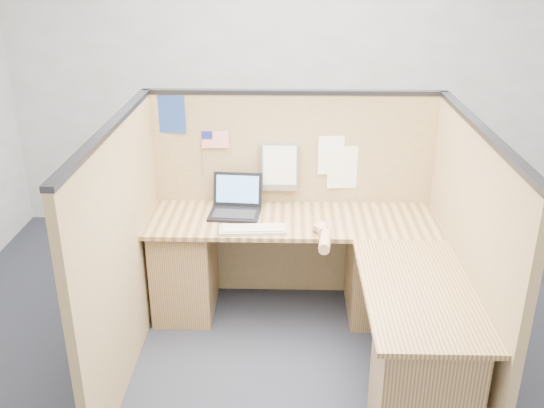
{
  "coord_description": "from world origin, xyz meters",
  "views": [
    {
      "loc": [
        -0.04,
        -3.02,
        2.41
      ],
      "look_at": [
        -0.13,
        0.5,
        0.91
      ],
      "focal_mm": 40.0,
      "sensor_mm": 36.0,
      "label": 1
    }
  ],
  "objects_px": {
    "l_desk": "(321,293)",
    "laptop": "(235,203)",
    "keyboard": "(253,229)",
    "mouse": "(321,229)"
  },
  "relations": [
    {
      "from": "l_desk",
      "to": "keyboard",
      "type": "relative_size",
      "value": 4.45
    },
    {
      "from": "l_desk",
      "to": "laptop",
      "type": "relative_size",
      "value": 5.48
    },
    {
      "from": "l_desk",
      "to": "laptop",
      "type": "height_order",
      "value": "laptop"
    },
    {
      "from": "keyboard",
      "to": "mouse",
      "type": "relative_size",
      "value": 4.21
    },
    {
      "from": "keyboard",
      "to": "mouse",
      "type": "bearing_deg",
      "value": -4.28
    },
    {
      "from": "keyboard",
      "to": "mouse",
      "type": "height_order",
      "value": "mouse"
    },
    {
      "from": "l_desk",
      "to": "mouse",
      "type": "height_order",
      "value": "mouse"
    },
    {
      "from": "laptop",
      "to": "mouse",
      "type": "xyz_separation_m",
      "value": [
        0.58,
        -0.31,
        -0.04
      ]
    },
    {
      "from": "laptop",
      "to": "keyboard",
      "type": "xyz_separation_m",
      "value": [
        0.14,
        -0.31,
        -0.05
      ]
    },
    {
      "from": "laptop",
      "to": "keyboard",
      "type": "distance_m",
      "value": 0.34
    }
  ]
}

